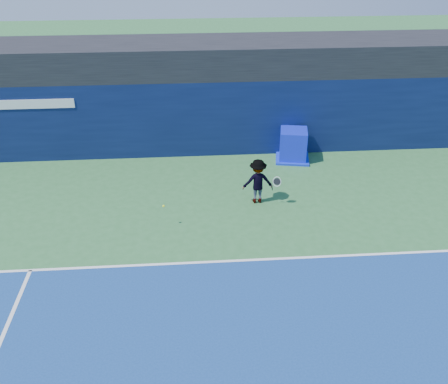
{
  "coord_description": "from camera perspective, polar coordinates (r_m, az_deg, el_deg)",
  "views": [
    {
      "loc": [
        -0.54,
        -8.2,
        8.54
      ],
      "look_at": [
        0.48,
        5.2,
        1.0
      ],
      "focal_mm": 40.0,
      "sensor_mm": 36.0,
      "label": 1
    }
  ],
  "objects": [
    {
      "name": "equipment_cart",
      "position": [
        19.79,
        7.89,
        5.22
      ],
      "size": [
        1.48,
        1.48,
        1.23
      ],
      "color": "#0E1AC5",
      "rests_on": "ground"
    },
    {
      "name": "tennis_ball",
      "position": [
        15.32,
        -6.92,
        -1.6
      ],
      "size": [
        0.07,
        0.07,
        0.07
      ],
      "color": "yellow",
      "rests_on": "ground"
    },
    {
      "name": "back_wall_assembly",
      "position": [
        19.99,
        -2.58,
        8.64
      ],
      "size": [
        36.0,
        1.03,
        3.0
      ],
      "color": "#0B163E",
      "rests_on": "ground"
    },
    {
      "name": "ground",
      "position": [
        11.85,
        -0.43,
        -16.8
      ],
      "size": [
        80.0,
        80.0,
        0.0
      ],
      "primitive_type": "plane",
      "color": "#306B36",
      "rests_on": "ground"
    },
    {
      "name": "tennis_player",
      "position": [
        16.54,
        3.87,
        1.23
      ],
      "size": [
        1.25,
        0.7,
        1.55
      ],
      "color": "silver",
      "rests_on": "ground"
    },
    {
      "name": "baseline",
      "position": [
        14.09,
        -1.29,
        -7.98
      ],
      "size": [
        24.0,
        0.1,
        0.01
      ],
      "primitive_type": "cube",
      "color": "white",
      "rests_on": "ground"
    },
    {
      "name": "stadium_band",
      "position": [
        20.32,
        -2.81,
        15.19
      ],
      "size": [
        36.0,
        3.0,
        1.2
      ],
      "primitive_type": "cube",
      "color": "black",
      "rests_on": "back_wall_assembly"
    }
  ]
}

